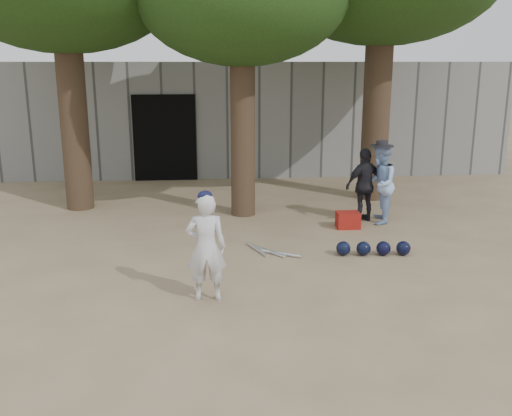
{
  "coord_description": "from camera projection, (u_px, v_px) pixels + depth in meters",
  "views": [
    {
      "loc": [
        -0.04,
        -6.95,
        3.0
      ],
      "look_at": [
        0.6,
        1.0,
        0.95
      ],
      "focal_mm": 40.0,
      "sensor_mm": 36.0,
      "label": 1
    }
  ],
  "objects": [
    {
      "name": "spectator_dark",
      "position": [
        365.0,
        185.0,
        10.92
      ],
      "size": [
        0.9,
        0.59,
        1.42
      ],
      "primitive_type": "imported",
      "rotation": [
        0.0,
        0.0,
        3.47
      ],
      "color": "black",
      "rests_on": "ground"
    },
    {
      "name": "spectator_blue",
      "position": [
        380.0,
        184.0,
        10.77
      ],
      "size": [
        0.75,
        0.86,
        1.51
      ],
      "primitive_type": "imported",
      "rotation": [
        0.0,
        0.0,
        4.43
      ],
      "color": "#96B7E8",
      "rests_on": "ground"
    },
    {
      "name": "helmet_row",
      "position": [
        373.0,
        248.0,
        9.08
      ],
      "size": [
        1.19,
        0.3,
        0.23
      ],
      "color": "black",
      "rests_on": "ground"
    },
    {
      "name": "bat_pile",
      "position": [
        269.0,
        251.0,
        9.21
      ],
      "size": [
        0.84,
        0.79,
        0.06
      ],
      "color": "silver",
      "rests_on": "ground"
    },
    {
      "name": "red_bag",
      "position": [
        348.0,
        220.0,
        10.57
      ],
      "size": [
        0.42,
        0.32,
        0.3
      ],
      "primitive_type": "cube",
      "rotation": [
        0.0,
        0.0,
        -0.0
      ],
      "color": "#9F1E15",
      "rests_on": "ground"
    },
    {
      "name": "boy_player",
      "position": [
        206.0,
        248.0,
        7.25
      ],
      "size": [
        0.52,
        0.34,
        1.41
      ],
      "primitive_type": "imported",
      "rotation": [
        0.0,
        0.0,
        3.13
      ],
      "color": "silver",
      "rests_on": "ground"
    },
    {
      "name": "ground",
      "position": [
        217.0,
        298.0,
        7.46
      ],
      "size": [
        70.0,
        70.0,
        0.0
      ],
      "primitive_type": "plane",
      "color": "#937C5E",
      "rests_on": "ground"
    },
    {
      "name": "back_building",
      "position": [
        211.0,
        113.0,
        17.06
      ],
      "size": [
        16.0,
        5.24,
        3.0
      ],
      "color": "gray",
      "rests_on": "ground"
    }
  ]
}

